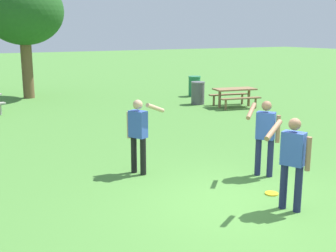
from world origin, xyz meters
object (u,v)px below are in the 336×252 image
Objects in this scene: picnic_table_near at (235,93)px; tree_far_right at (23,12)px; person_thrower at (292,157)px; trash_can_beside_table at (198,93)px; frisbee at (272,193)px; trash_can_further_along at (194,86)px; person_catcher at (139,131)px; person_bystander at (265,133)px.

tree_far_right is (-6.82, 6.73, 3.35)m from picnic_table_near.
person_thrower is 11.30m from trash_can_beside_table.
trash_can_further_along is (5.74, 11.54, 0.47)m from frisbee.
trash_can_further_along is at bearing 63.57° from frisbee.
picnic_table_near is 0.36× the size of tree_far_right.
person_thrower is 3.41m from person_catcher.
person_bystander is 6.40× the size of frisbee.
tree_far_right is at bearing 97.79° from person_bystander.
picnic_table_near is 3.40m from trash_can_further_along.
person_catcher reaches higher than trash_can_further_along.
trash_can_further_along reaches higher than frisbee.
person_thrower is 0.30× the size of tree_far_right.
trash_can_beside_table is at bearing -42.49° from tree_far_right.
person_thrower is at bearing -117.72° from person_bystander.
tree_far_right reaches higher than trash_can_further_along.
frisbee is at bearing -116.43° from trash_can_further_along.
trash_can_further_along is at bearing 60.48° from trash_can_beside_table.
tree_far_right is at bearing 135.40° from picnic_table_near.
trash_can_further_along is (0.24, 3.39, -0.08)m from picnic_table_near.
trash_can_beside_table is at bearing 65.11° from person_bystander.
picnic_table_near reaches higher than frisbee.
person_bystander is 1.71× the size of trash_can_further_along.
person_bystander is 1.71× the size of trash_can_beside_table.
person_catcher reaches higher than frisbee.
trash_can_beside_table is 0.18× the size of tree_far_right.
trash_can_beside_table reaches higher than frisbee.
person_catcher is 1.71× the size of trash_can_further_along.
frisbee is at bearing -123.99° from picnic_table_near.
trash_can_beside_table is at bearing 64.65° from person_thrower.
person_bystander reaches higher than trash_can_beside_table.
frisbee is 9.85m from picnic_table_near.
picnic_table_near is 2.04× the size of trash_can_further_along.
trash_can_further_along is 8.53m from tree_far_right.
frisbee is 0.05× the size of tree_far_right.
person_catcher is at bearing -131.32° from trash_can_beside_table.
tree_far_right reaches higher than person_bystander.
person_bystander is 1.43m from frisbee.
person_catcher is 2.70m from person_bystander.
person_thrower reaches higher than frisbee.
person_thrower reaches higher than trash_can_further_along.
person_thrower is 1.71× the size of trash_can_beside_table.
person_thrower is 0.84× the size of picnic_table_near.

